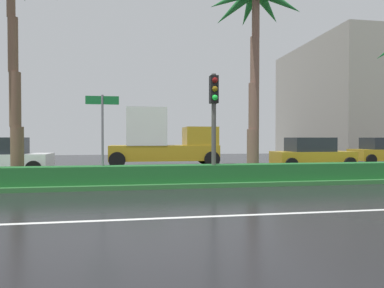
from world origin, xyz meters
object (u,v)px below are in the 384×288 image
traffic_signal_median_right (214,108)px  car_in_traffic_leading (0,157)px  box_truck_lead (163,140)px  palm_tree_centre_left (256,15)px  street_name_sign (102,127)px  car_in_traffic_second (312,154)px  car_in_traffic_third (384,151)px

traffic_signal_median_right → car_in_traffic_leading: (-8.92, 5.35, -1.94)m
traffic_signal_median_right → box_truck_lead: traffic_signal_median_right is taller
traffic_signal_median_right → car_in_traffic_leading: 10.58m
palm_tree_centre_left → box_truck_lead: bearing=115.3°
car_in_traffic_leading → box_truck_lead: (7.80, 3.42, 0.72)m
street_name_sign → box_truck_lead: (2.70, 8.58, -0.53)m
box_truck_lead → car_in_traffic_second: bearing=-21.7°
palm_tree_centre_left → car_in_traffic_second: bearing=39.6°
car_in_traffic_leading → box_truck_lead: size_ratio=0.67×
car_in_traffic_second → car_in_traffic_leading: bearing=-179.0°
traffic_signal_median_right → box_truck_lead: bearing=97.3°
box_truck_lead → car_in_traffic_second: (7.92, -3.14, -0.72)m
box_truck_lead → car_in_traffic_third: 14.53m
car_in_traffic_leading → street_name_sign: bearing=-45.3°
car_in_traffic_third → palm_tree_centre_left: bearing=-149.9°
palm_tree_centre_left → car_in_traffic_leading: 13.06m
traffic_signal_median_right → car_in_traffic_leading: size_ratio=0.88×
traffic_signal_median_right → box_truck_lead: size_ratio=0.59×
box_truck_lead → traffic_signal_median_right: bearing=-82.7°
car_in_traffic_second → car_in_traffic_third: (6.58, 2.67, 0.00)m
traffic_signal_median_right → car_in_traffic_third: traffic_signal_median_right is taller
street_name_sign → car_in_traffic_leading: street_name_sign is taller
box_truck_lead → car_in_traffic_third: box_truck_lead is taller
car_in_traffic_leading → car_in_traffic_second: size_ratio=1.00×
palm_tree_centre_left → car_in_traffic_second: palm_tree_centre_left is taller
car_in_traffic_leading → car_in_traffic_third: same height
street_name_sign → car_in_traffic_leading: 7.36m
palm_tree_centre_left → car_in_traffic_leading: size_ratio=1.90×
car_in_traffic_leading → car_in_traffic_third: size_ratio=1.00×
street_name_sign → traffic_signal_median_right: bearing=-2.9°
car_in_traffic_leading → car_in_traffic_second: (15.72, 0.28, 0.00)m
car_in_traffic_second → palm_tree_centre_left: bearing=-140.4°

